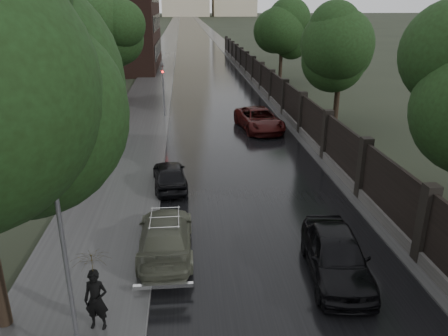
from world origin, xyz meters
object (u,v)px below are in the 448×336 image
tree_left_far (117,39)px  tree_right_c (282,33)px  lamp_post (67,268)px  car_right_near (336,255)px  car_right_far (259,119)px  tree_right_b (341,51)px  traffic_light (163,85)px  hatchback_left (170,175)px  volga_sedan (166,236)px  pedestrian_umbrella (92,269)px

tree_left_far → tree_right_c: tree_left_far is taller
lamp_post → car_right_near: bearing=23.2°
car_right_far → tree_right_b: bearing=1.6°
tree_right_c → traffic_light: tree_right_c is taller
car_right_near → car_right_far: 16.62m
tree_right_c → lamp_post: (-12.90, -38.50, -2.28)m
tree_right_c → hatchback_left: (-11.10, -28.10, -4.34)m
volga_sedan → car_right_near: (5.20, -1.83, 0.09)m
lamp_post → traffic_light: size_ratio=1.28×
pedestrian_umbrella → tree_left_far: bearing=106.0°
tree_right_b → volga_sedan: (-11.10, -15.67, -4.32)m
tree_right_c → traffic_light: size_ratio=1.75×
car_right_near → volga_sedan: bearing=166.6°
tree_left_far → volga_sedan: 24.52m
tree_right_b → volga_sedan: tree_right_b is taller
car_right_far → car_right_near: bearing=-99.2°
traffic_light → volga_sedan: size_ratio=0.92×
traffic_light → car_right_near: (5.90, -20.50, -1.67)m
tree_right_c → lamp_post: bearing=-108.5°
tree_right_c → car_right_far: (-5.47, -18.89, -4.24)m
lamp_post → car_right_far: bearing=69.2°
traffic_light → volga_sedan: bearing=-87.9°
traffic_light → pedestrian_umbrella: bearing=-92.2°
volga_sedan → pedestrian_umbrella: 4.20m
tree_right_b → traffic_light: (-11.80, 2.99, -2.55)m
tree_right_c → pedestrian_umbrella: bearing=-108.7°
traffic_light → pedestrian_umbrella: traffic_light is taller
tree_right_b → pedestrian_umbrella: 23.34m
tree_right_c → pedestrian_umbrella: size_ratio=2.72×
traffic_light → hatchback_left: size_ratio=1.11×
pedestrian_umbrella → car_right_far: bearing=78.8°
tree_right_b → pedestrian_umbrella: (-12.67, -19.36, -3.07)m
car_right_near → pedestrian_umbrella: pedestrian_umbrella is taller
lamp_post → hatchback_left: 10.75m
hatchback_left → pedestrian_umbrella: 9.48m
tree_right_b → pedestrian_umbrella: bearing=-123.2°
volga_sedan → car_right_far: 15.82m
tree_right_b → tree_right_c: 18.00m
tree_left_far → tree_right_c: (15.50, 10.00, -0.29)m
volga_sedan → tree_right_b: bearing=-125.7°
traffic_light → lamp_post: bearing=-92.7°
car_right_far → hatchback_left: bearing=-129.1°
lamp_post → pedestrian_umbrella: lamp_post is taller
tree_left_far → traffic_light: 6.84m
lamp_post → car_right_near: 7.86m
lamp_post → tree_right_b: bearing=57.8°
car_right_far → pedestrian_umbrella: 19.86m
car_right_near → hatchback_left: bearing=131.1°
tree_left_far → car_right_far: (10.03, -8.89, -4.53)m
lamp_post → volga_sedan: lamp_post is taller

